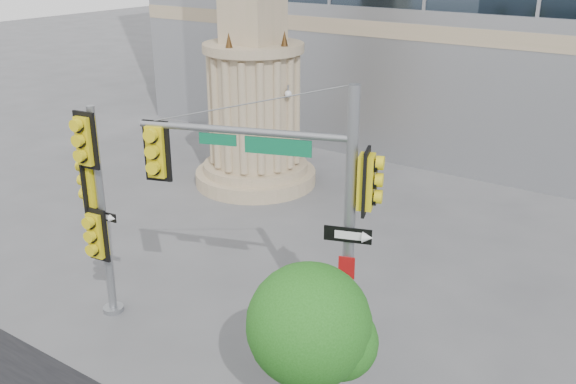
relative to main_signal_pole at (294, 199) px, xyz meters
The scene contains 5 objects.
ground 4.00m from the main_signal_pole, 144.37° to the right, with size 120.00×120.00×0.00m, color #545456.
monument 11.01m from the main_signal_pole, 131.44° to the left, with size 4.40×4.40×16.60m.
main_signal_pole is the anchor object (origin of this frame).
secondary_signal_pole 4.89m from the main_signal_pole, 168.44° to the right, with size 0.91×0.67×5.07m.
street_tree 2.69m from the main_signal_pole, 48.47° to the right, with size 2.19×2.14×3.41m.
Camera 1 is at (7.57, -8.63, 8.35)m, focal length 40.00 mm.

